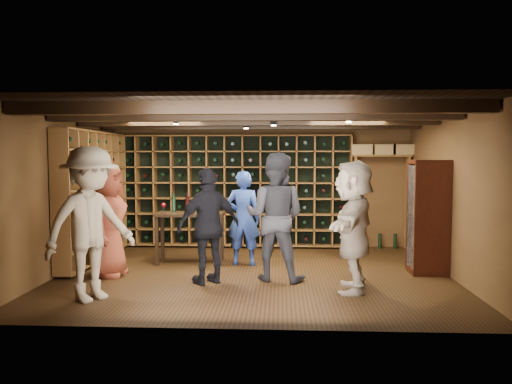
{
  "coord_description": "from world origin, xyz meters",
  "views": [
    {
      "loc": [
        0.42,
        -7.66,
        1.82
      ],
      "look_at": [
        0.03,
        0.2,
        1.27
      ],
      "focal_mm": 35.0,
      "sensor_mm": 36.0,
      "label": 1
    }
  ],
  "objects_px": {
    "man_grey_suit": "(275,217)",
    "guest_beige": "(353,226)",
    "display_cabinet": "(428,219)",
    "guest_woman_black": "(209,226)",
    "guest_khaki": "(90,224)",
    "man_blue_shirt": "(243,218)",
    "tasting_table": "(190,218)",
    "guest_red_floral": "(109,221)"
  },
  "relations": [
    {
      "from": "display_cabinet",
      "to": "guest_woman_black",
      "type": "bearing_deg",
      "value": -166.43
    },
    {
      "from": "man_blue_shirt",
      "to": "tasting_table",
      "type": "distance_m",
      "value": 0.94
    },
    {
      "from": "man_blue_shirt",
      "to": "guest_beige",
      "type": "distance_m",
      "value": 2.24
    },
    {
      "from": "man_grey_suit",
      "to": "guest_khaki",
      "type": "height_order",
      "value": "guest_khaki"
    },
    {
      "from": "man_blue_shirt",
      "to": "tasting_table",
      "type": "xyz_separation_m",
      "value": [
        -0.93,
        0.12,
        -0.03
      ]
    },
    {
      "from": "guest_red_floral",
      "to": "tasting_table",
      "type": "xyz_separation_m",
      "value": [
        1.06,
        1.02,
        -0.08
      ]
    },
    {
      "from": "guest_red_floral",
      "to": "guest_woman_black",
      "type": "distance_m",
      "value": 1.64
    },
    {
      "from": "guest_woman_black",
      "to": "tasting_table",
      "type": "height_order",
      "value": "guest_woman_black"
    },
    {
      "from": "tasting_table",
      "to": "display_cabinet",
      "type": "bearing_deg",
      "value": -10.94
    },
    {
      "from": "guest_red_floral",
      "to": "guest_beige",
      "type": "bearing_deg",
      "value": -97.03
    },
    {
      "from": "guest_red_floral",
      "to": "guest_beige",
      "type": "relative_size",
      "value": 0.96
    },
    {
      "from": "display_cabinet",
      "to": "guest_red_floral",
      "type": "height_order",
      "value": "display_cabinet"
    },
    {
      "from": "guest_red_floral",
      "to": "man_grey_suit",
      "type": "bearing_deg",
      "value": -89.15
    },
    {
      "from": "guest_khaki",
      "to": "guest_beige",
      "type": "bearing_deg",
      "value": -43.75
    },
    {
      "from": "man_blue_shirt",
      "to": "tasting_table",
      "type": "height_order",
      "value": "man_blue_shirt"
    },
    {
      "from": "display_cabinet",
      "to": "guest_khaki",
      "type": "relative_size",
      "value": 0.9
    },
    {
      "from": "display_cabinet",
      "to": "guest_beige",
      "type": "distance_m",
      "value": 1.7
    },
    {
      "from": "guest_red_floral",
      "to": "guest_woman_black",
      "type": "bearing_deg",
      "value": -100.11
    },
    {
      "from": "guest_khaki",
      "to": "tasting_table",
      "type": "height_order",
      "value": "guest_khaki"
    },
    {
      "from": "guest_red_floral",
      "to": "tasting_table",
      "type": "height_order",
      "value": "guest_red_floral"
    },
    {
      "from": "man_blue_shirt",
      "to": "guest_khaki",
      "type": "relative_size",
      "value": 0.82
    },
    {
      "from": "guest_red_floral",
      "to": "guest_woman_black",
      "type": "xyz_separation_m",
      "value": [
        1.59,
        -0.38,
        -0.02
      ]
    },
    {
      "from": "guest_khaki",
      "to": "man_grey_suit",
      "type": "bearing_deg",
      "value": -27.41
    },
    {
      "from": "tasting_table",
      "to": "man_grey_suit",
      "type": "bearing_deg",
      "value": -39.4
    },
    {
      "from": "man_grey_suit",
      "to": "tasting_table",
      "type": "relative_size",
      "value": 1.61
    },
    {
      "from": "display_cabinet",
      "to": "guest_woman_black",
      "type": "relative_size",
      "value": 1.05
    },
    {
      "from": "guest_beige",
      "to": "tasting_table",
      "type": "xyz_separation_m",
      "value": [
        -2.55,
        1.67,
        -0.12
      ]
    },
    {
      "from": "display_cabinet",
      "to": "man_grey_suit",
      "type": "xyz_separation_m",
      "value": [
        -2.38,
        -0.53,
        0.09
      ]
    },
    {
      "from": "display_cabinet",
      "to": "man_grey_suit",
      "type": "bearing_deg",
      "value": -167.41
    },
    {
      "from": "guest_red_floral",
      "to": "tasting_table",
      "type": "relative_size",
      "value": 1.45
    },
    {
      "from": "man_grey_suit",
      "to": "guest_woman_black",
      "type": "xyz_separation_m",
      "value": [
        -0.95,
        -0.27,
        -0.11
      ]
    },
    {
      "from": "man_blue_shirt",
      "to": "guest_khaki",
      "type": "xyz_separation_m",
      "value": [
        -1.78,
        -2.18,
        0.18
      ]
    },
    {
      "from": "display_cabinet",
      "to": "man_blue_shirt",
      "type": "distance_m",
      "value": 2.96
    },
    {
      "from": "man_grey_suit",
      "to": "tasting_table",
      "type": "xyz_separation_m",
      "value": [
        -1.48,
        1.13,
        -0.17
      ]
    },
    {
      "from": "guest_red_floral",
      "to": "guest_woman_black",
      "type": "height_order",
      "value": "guest_red_floral"
    },
    {
      "from": "guest_woman_black",
      "to": "guest_khaki",
      "type": "bearing_deg",
      "value": -2.77
    },
    {
      "from": "guest_red_floral",
      "to": "tasting_table",
      "type": "bearing_deg",
      "value": -42.86
    },
    {
      "from": "guest_red_floral",
      "to": "guest_beige",
      "type": "xyz_separation_m",
      "value": [
        3.61,
        -0.66,
        0.04
      ]
    },
    {
      "from": "man_blue_shirt",
      "to": "tasting_table",
      "type": "bearing_deg",
      "value": -3.11
    },
    {
      "from": "display_cabinet",
      "to": "tasting_table",
      "type": "xyz_separation_m",
      "value": [
        -3.86,
        0.6,
        -0.09
      ]
    },
    {
      "from": "man_grey_suit",
      "to": "guest_beige",
      "type": "xyz_separation_m",
      "value": [
        1.07,
        -0.55,
        -0.05
      ]
    },
    {
      "from": "display_cabinet",
      "to": "guest_beige",
      "type": "height_order",
      "value": "guest_beige"
    }
  ]
}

